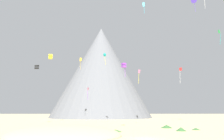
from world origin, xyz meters
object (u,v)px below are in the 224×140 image
object	(u,v)px
bush_ridge_crest	(196,129)
kite_teal_mid	(105,55)
kite_gold_mid	(81,61)
kite_yellow_mid	(50,57)
kite_pink_mid	(139,73)
bush_near_right	(115,131)
kite_green_mid	(220,34)
kite_violet_mid	(124,65)
kite_cyan_high	(144,6)
kite_indigo_high	(194,0)
kite_black_mid	(37,67)
bush_far_right	(167,126)
bush_near_left	(107,131)
kite_rainbow_low	(88,91)
rock_massif	(99,74)
bush_low_patch	(181,129)
kite_red_mid	(180,71)

from	to	relation	value
bush_ridge_crest	kite_teal_mid	size ratio (longest dim) A/B	0.42
kite_gold_mid	kite_yellow_mid	size ratio (longest dim) A/B	2.76
kite_teal_mid	kite_pink_mid	world-z (taller)	kite_teal_mid
bush_near_right	kite_green_mid	world-z (taller)	kite_green_mid
kite_violet_mid	kite_cyan_high	size ratio (longest dim) A/B	0.88
kite_indigo_high	kite_yellow_mid	bearing A→B (deg)	34.28
kite_black_mid	kite_pink_mid	bearing A→B (deg)	-6.42
bush_near_right	kite_indigo_high	world-z (taller)	kite_indigo_high
bush_far_right	bush_near_left	bearing A→B (deg)	-133.47
bush_ridge_crest	kite_rainbow_low	xyz separation A→B (m)	(-25.12, 33.75, 10.44)
rock_massif	kite_green_mid	xyz separation A→B (m)	(35.00, -64.75, 1.64)
bush_low_patch	kite_rainbow_low	xyz separation A→B (m)	(-21.23, 36.31, 10.28)
kite_pink_mid	kite_indigo_high	bearing A→B (deg)	-152.60
bush_near_left	kite_indigo_high	xyz separation A→B (m)	(29.95, 36.47, 40.92)
kite_gold_mid	kite_green_mid	distance (m)	47.74
bush_near_left	bush_far_right	size ratio (longest dim) A/B	0.86
rock_massif	kite_teal_mid	bearing A→B (deg)	-85.91
bush_near_left	kite_gold_mid	distance (m)	51.88
kite_teal_mid	kite_rainbow_low	bearing A→B (deg)	-164.21
rock_massif	kite_indigo_high	bearing A→B (deg)	-55.53
bush_ridge_crest	kite_teal_mid	world-z (taller)	kite_teal_mid
kite_yellow_mid	kite_red_mid	distance (m)	44.66
bush_near_left	kite_violet_mid	distance (m)	18.95
rock_massif	kite_indigo_high	world-z (taller)	rock_massif
rock_massif	kite_teal_mid	world-z (taller)	rock_massif
kite_green_mid	kite_pink_mid	xyz separation A→B (m)	(-21.93, 3.35, -10.36)
bush_near_left	kite_teal_mid	bearing A→B (deg)	91.33
kite_cyan_high	kite_pink_mid	size ratio (longest dim) A/B	0.95
kite_indigo_high	kite_green_mid	bearing A→B (deg)	131.07
bush_near_right	rock_massif	bearing A→B (deg)	94.02
kite_indigo_high	kite_red_mid	size ratio (longest dim) A/B	0.99
kite_black_mid	kite_violet_mid	bearing A→B (deg)	-31.82
rock_massif	kite_rainbow_low	bearing A→B (deg)	-93.32
bush_near_right	kite_yellow_mid	xyz separation A→B (m)	(-20.94, 34.54, 21.78)
kite_pink_mid	kite_black_mid	distance (m)	30.39
kite_cyan_high	kite_yellow_mid	bearing A→B (deg)	35.22
bush_near_left	kite_indigo_high	bearing A→B (deg)	50.61
kite_green_mid	rock_massif	bearing A→B (deg)	-130.63
bush_near_left	kite_gold_mid	xyz separation A→B (m)	(-9.87, 46.26, 21.31)
bush_ridge_crest	kite_gold_mid	distance (m)	51.61
kite_teal_mid	kite_black_mid	distance (m)	23.89
kite_violet_mid	kite_red_mid	xyz separation A→B (m)	(21.21, 26.77, 2.79)
bush_far_right	rock_massif	size ratio (longest dim) A/B	0.05
kite_gold_mid	kite_cyan_high	xyz separation A→B (m)	(21.76, -13.30, 16.03)
kite_gold_mid	kite_indigo_high	distance (m)	45.45
kite_rainbow_low	kite_pink_mid	world-z (taller)	kite_pink_mid
kite_pink_mid	kite_red_mid	bearing A→B (deg)	-139.53
bush_low_patch	kite_violet_mid	world-z (taller)	kite_violet_mid
bush_near_right	kite_teal_mid	bearing A→B (deg)	93.95
kite_pink_mid	kite_black_mid	size ratio (longest dim) A/B	2.89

